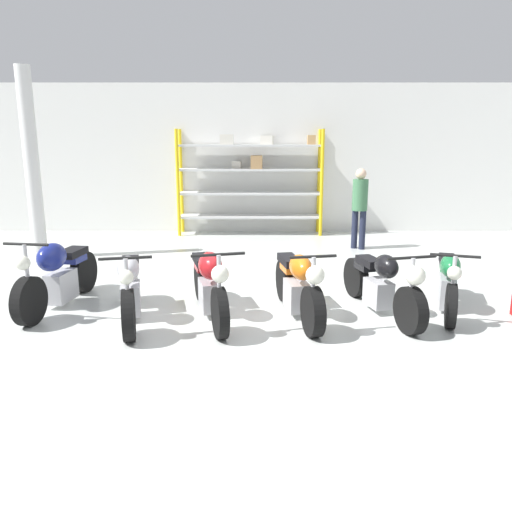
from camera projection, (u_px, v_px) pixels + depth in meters
ground_plane at (256, 314)px, 6.65m from camera, size 30.00×30.00×0.00m
back_wall at (256, 159)px, 12.32m from camera, size 30.00×0.08×3.60m
shelving_rack at (251, 177)px, 12.05m from camera, size 3.49×0.63×2.52m
support_pillar at (32, 165)px, 9.44m from camera, size 0.28×0.28×3.60m
motorcycle_blue at (59, 275)px, 6.84m from camera, size 0.61×2.05×1.04m
motorcycle_silver at (131, 288)px, 6.35m from camera, size 0.70×1.98×0.99m
motorcycle_red at (210, 283)px, 6.45m from camera, size 0.81×2.08×1.01m
motorcycle_orange at (298, 285)px, 6.46m from camera, size 0.64×1.96×0.97m
motorcycle_black at (382, 284)px, 6.57m from camera, size 0.80×2.07×0.94m
motorcycle_green at (449, 281)px, 6.71m from camera, size 0.80×1.88×0.92m
person_browsing at (360, 202)px, 10.44m from camera, size 0.45×0.45×1.69m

